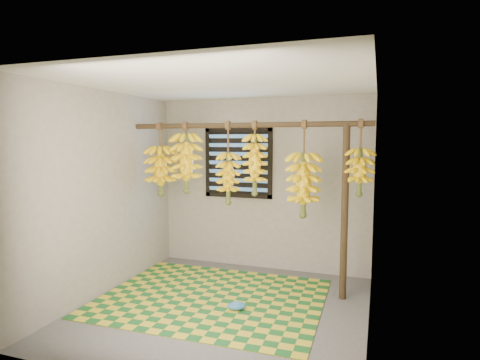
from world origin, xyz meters
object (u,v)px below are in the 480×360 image
at_px(woven_mat, 212,298).
at_px(banana_bunch_f, 360,172).
at_px(plastic_bag, 237,306).
at_px(support_post, 345,213).
at_px(banana_bunch_a, 161,171).
at_px(banana_bunch_b, 186,163).
at_px(banana_bunch_e, 303,185).
at_px(banana_bunch_d, 255,165).
at_px(banana_bunch_c, 228,178).

height_order(woven_mat, banana_bunch_f, banana_bunch_f).
bearing_deg(plastic_bag, banana_bunch_f, 30.73).
bearing_deg(woven_mat, banana_bunch_f, 16.95).
distance_m(support_post, banana_bunch_a, 2.39).
height_order(support_post, banana_bunch_a, banana_bunch_a).
bearing_deg(banana_bunch_b, plastic_bag, -37.15).
distance_m(support_post, banana_bunch_f, 0.49).
bearing_deg(support_post, banana_bunch_f, 0.00).
relative_size(banana_bunch_e, banana_bunch_f, 1.32).
distance_m(plastic_bag, banana_bunch_b, 1.89).
relative_size(woven_mat, banana_bunch_b, 2.79).
bearing_deg(banana_bunch_d, support_post, -0.00).
relative_size(banana_bunch_a, banana_bunch_e, 0.85).
bearing_deg(banana_bunch_d, banana_bunch_c, -180.00).
relative_size(banana_bunch_c, banana_bunch_e, 0.91).
distance_m(banana_bunch_e, banana_bunch_f, 0.64).
relative_size(banana_bunch_d, banana_bunch_e, 0.80).
bearing_deg(banana_bunch_d, banana_bunch_e, -0.00).
relative_size(woven_mat, banana_bunch_f, 2.95).
xyz_separation_m(support_post, banana_bunch_d, (-1.06, 0.00, 0.53)).
height_order(banana_bunch_a, banana_bunch_d, same).
height_order(banana_bunch_d, banana_bunch_e, same).
relative_size(support_post, banana_bunch_c, 1.96).
bearing_deg(banana_bunch_a, banana_bunch_f, -0.00).
xyz_separation_m(support_post, banana_bunch_c, (-1.41, 0.00, 0.35)).
relative_size(banana_bunch_c, banana_bunch_f, 1.20).
xyz_separation_m(banana_bunch_b, banana_bunch_d, (0.92, 0.00, -0.00)).
relative_size(banana_bunch_b, banana_bunch_c, 0.88).
bearing_deg(support_post, banana_bunch_a, 180.00).
distance_m(woven_mat, plastic_bag, 0.45).
relative_size(plastic_bag, banana_bunch_c, 0.20).
height_order(woven_mat, plastic_bag, plastic_bag).
distance_m(woven_mat, banana_bunch_b, 1.69).
distance_m(woven_mat, banana_bunch_f, 2.21).
distance_m(plastic_bag, banana_bunch_f, 1.99).
distance_m(plastic_bag, banana_bunch_a, 2.03).
distance_m(support_post, plastic_bag, 1.58).
relative_size(banana_bunch_c, banana_bunch_d, 1.14).
height_order(plastic_bag, banana_bunch_a, banana_bunch_a).
bearing_deg(banana_bunch_f, banana_bunch_b, 180.00).
height_order(plastic_bag, banana_bunch_c, banana_bunch_c).
xyz_separation_m(woven_mat, banana_bunch_a, (-0.93, 0.48, 1.42)).
bearing_deg(banana_bunch_e, support_post, 0.00).
distance_m(woven_mat, banana_bunch_c, 1.43).
bearing_deg(banana_bunch_c, plastic_bag, -62.89).
bearing_deg(banana_bunch_f, banana_bunch_d, 180.00).
bearing_deg(banana_bunch_e, banana_bunch_c, 180.00).
height_order(plastic_bag, banana_bunch_e, banana_bunch_e).
xyz_separation_m(woven_mat, banana_bunch_b, (-0.55, 0.48, 1.52)).
bearing_deg(banana_bunch_b, banana_bunch_f, 0.00).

